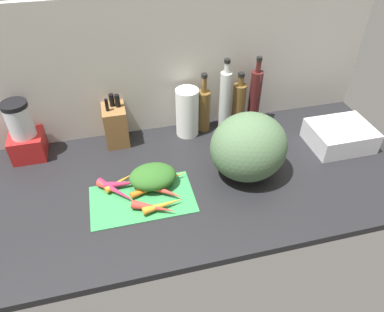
% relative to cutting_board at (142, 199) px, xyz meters
% --- Properties ---
extents(ground_plane, '(1.70, 0.80, 0.03)m').
position_rel_cutting_board_xyz_m(ground_plane, '(0.27, 0.08, -0.02)').
color(ground_plane, black).
extents(wall_back, '(1.70, 0.03, 0.60)m').
position_rel_cutting_board_xyz_m(wall_back, '(0.27, 0.46, 0.30)').
color(wall_back, '#BCB7AD').
rests_on(wall_back, ground_plane).
extents(cutting_board, '(0.38, 0.22, 0.01)m').
position_rel_cutting_board_xyz_m(cutting_board, '(0.00, 0.00, 0.00)').
color(cutting_board, '#338C4C').
rests_on(cutting_board, ground_plane).
extents(carrot_0, '(0.14, 0.15, 0.03)m').
position_rel_cutting_board_xyz_m(carrot_0, '(-0.09, 0.05, 0.02)').
color(carrot_0, '#B2264C').
rests_on(carrot_0, cutting_board).
extents(carrot_1, '(0.16, 0.10, 0.03)m').
position_rel_cutting_board_xyz_m(carrot_1, '(0.03, -0.07, 0.02)').
color(carrot_1, red).
rests_on(carrot_1, cutting_board).
extents(carrot_2, '(0.18, 0.07, 0.03)m').
position_rel_cutting_board_xyz_m(carrot_2, '(0.07, 0.06, 0.02)').
color(carrot_2, orange).
rests_on(carrot_2, cutting_board).
extents(carrot_3, '(0.16, 0.06, 0.03)m').
position_rel_cutting_board_xyz_m(carrot_3, '(0.07, -0.07, 0.02)').
color(carrot_3, orange).
rests_on(carrot_3, cutting_board).
extents(carrot_4, '(0.14, 0.14, 0.03)m').
position_rel_cutting_board_xyz_m(carrot_4, '(-0.09, 0.05, 0.02)').
color(carrot_4, red).
rests_on(carrot_4, cutting_board).
extents(carrot_5, '(0.13, 0.12, 0.03)m').
position_rel_cutting_board_xyz_m(carrot_5, '(0.08, -0.00, 0.02)').
color(carrot_5, red).
rests_on(carrot_5, cutting_board).
extents(carrot_6, '(0.12, 0.09, 0.03)m').
position_rel_cutting_board_xyz_m(carrot_6, '(-0.07, 0.09, 0.02)').
color(carrot_6, orange).
rests_on(carrot_6, cutting_board).
extents(carrot_7, '(0.18, 0.08, 0.03)m').
position_rel_cutting_board_xyz_m(carrot_7, '(0.10, 0.06, 0.02)').
color(carrot_7, orange).
rests_on(carrot_7, cutting_board).
extents(carrot_8, '(0.15, 0.04, 0.03)m').
position_rel_cutting_board_xyz_m(carrot_8, '(-0.06, 0.08, 0.02)').
color(carrot_8, '#B2264C').
rests_on(carrot_8, cutting_board).
extents(carrot_9, '(0.15, 0.06, 0.02)m').
position_rel_cutting_board_xyz_m(carrot_9, '(0.03, 0.03, 0.02)').
color(carrot_9, orange).
rests_on(carrot_9, cutting_board).
extents(carrot_greens_pile, '(0.18, 0.14, 0.08)m').
position_rel_cutting_board_xyz_m(carrot_greens_pile, '(0.05, 0.07, 0.04)').
color(carrot_greens_pile, '#2D6023').
rests_on(carrot_greens_pile, cutting_board).
extents(winter_squash, '(0.30, 0.27, 0.27)m').
position_rel_cutting_board_xyz_m(winter_squash, '(0.42, 0.04, 0.13)').
color(winter_squash, '#4C6B47').
rests_on(winter_squash, ground_plane).
extents(knife_block, '(0.10, 0.13, 0.23)m').
position_rel_cutting_board_xyz_m(knife_block, '(-0.06, 0.39, 0.09)').
color(knife_block, brown).
rests_on(knife_block, ground_plane).
extents(blender_appliance, '(0.13, 0.13, 0.26)m').
position_rel_cutting_board_xyz_m(blender_appliance, '(-0.42, 0.37, 0.11)').
color(blender_appliance, red).
rests_on(blender_appliance, ground_plane).
extents(paper_towel_roll, '(0.10, 0.10, 0.22)m').
position_rel_cutting_board_xyz_m(paper_towel_roll, '(0.26, 0.37, 0.11)').
color(paper_towel_roll, white).
rests_on(paper_towel_roll, ground_plane).
extents(bottle_0, '(0.06, 0.06, 0.28)m').
position_rel_cutting_board_xyz_m(bottle_0, '(0.34, 0.39, 0.10)').
color(bottle_0, brown).
rests_on(bottle_0, ground_plane).
extents(bottle_1, '(0.05, 0.05, 0.34)m').
position_rel_cutting_board_xyz_m(bottle_1, '(0.43, 0.38, 0.14)').
color(bottle_1, silver).
rests_on(bottle_1, ground_plane).
extents(bottle_2, '(0.06, 0.06, 0.27)m').
position_rel_cutting_board_xyz_m(bottle_2, '(0.51, 0.39, 0.11)').
color(bottle_2, brown).
rests_on(bottle_2, ground_plane).
extents(bottle_3, '(0.05, 0.05, 0.33)m').
position_rel_cutting_board_xyz_m(bottle_3, '(0.58, 0.39, 0.13)').
color(bottle_3, '#471919').
rests_on(bottle_3, ground_plane).
extents(dish_rack, '(0.26, 0.21, 0.09)m').
position_rel_cutting_board_xyz_m(dish_rack, '(0.89, 0.13, 0.04)').
color(dish_rack, silver).
rests_on(dish_rack, ground_plane).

